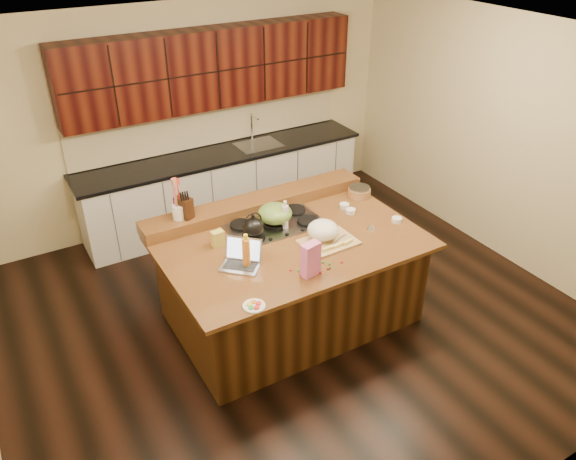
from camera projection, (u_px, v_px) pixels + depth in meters
room at (291, 199)px, 5.01m from camera, size 5.52×5.02×2.72m
island at (291, 279)px, 5.46m from camera, size 2.40×1.60×0.92m
back_ledge at (256, 204)px, 5.72m from camera, size 2.40×0.30×0.12m
cooktop at (275, 224)px, 5.45m from camera, size 0.92×0.52×0.05m
back_counter at (221, 148)px, 6.98m from camera, size 3.70×0.66×2.40m
kettle at (253, 227)px, 5.16m from camera, size 0.25×0.25×0.18m
green_bowl at (275, 213)px, 5.38m from camera, size 0.34×0.34×0.18m
laptop at (242, 258)px, 4.85m from camera, size 0.41×0.41×0.23m
oil_bottle at (246, 253)px, 4.79m from camera, size 0.08×0.08×0.27m
vinegar_bottle at (285, 217)px, 5.34m from camera, size 0.07×0.07×0.25m
wooden_tray at (324, 233)px, 5.16m from camera, size 0.51×0.41×0.20m
ramekin_a at (397, 220)px, 5.51m from camera, size 0.12×0.12×0.04m
ramekin_b at (344, 206)px, 5.76m from camera, size 0.11×0.11×0.04m
ramekin_c at (351, 211)px, 5.66m from camera, size 0.13×0.13×0.04m
strainer_bowl at (359, 192)px, 5.97m from camera, size 0.30×0.30×0.09m
kitchen_timer at (371, 226)px, 5.38m from camera, size 0.10×0.10×0.07m
pink_bag at (311, 259)px, 4.67m from camera, size 0.18×0.12×0.31m
candy_plate at (254, 306)px, 4.38m from camera, size 0.22×0.22×0.01m
package_box at (218, 239)px, 5.10m from camera, size 0.11×0.08×0.15m
utensil_crock at (179, 212)px, 5.30m from camera, size 0.14×0.14×0.14m
knife_block at (184, 208)px, 5.31m from camera, size 0.16×0.19×0.20m
gumdrop_0 at (328, 269)px, 4.81m from camera, size 0.02×0.02×0.02m
gumdrop_1 at (330, 268)px, 4.82m from camera, size 0.02×0.02×0.02m
gumdrop_2 at (320, 273)px, 4.76m from camera, size 0.02×0.02×0.02m
gumdrop_3 at (320, 266)px, 4.84m from camera, size 0.02×0.02×0.02m
gumdrop_4 at (310, 266)px, 4.84m from camera, size 0.02×0.02×0.02m
gumdrop_5 at (330, 264)px, 4.87m from camera, size 0.02×0.02×0.02m
gumdrop_6 at (291, 270)px, 4.79m from camera, size 0.02×0.02×0.02m
gumdrop_7 at (298, 270)px, 4.79m from camera, size 0.02×0.02×0.02m
gumdrop_8 at (301, 275)px, 4.72m from camera, size 0.02×0.02×0.02m
gumdrop_9 at (323, 262)px, 4.89m from camera, size 0.02×0.02×0.02m
gumdrop_10 at (342, 262)px, 4.89m from camera, size 0.02×0.02×0.02m
gumdrop_11 at (309, 262)px, 4.90m from camera, size 0.02×0.02×0.02m
gumdrop_12 at (310, 273)px, 4.75m from camera, size 0.02×0.02×0.02m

